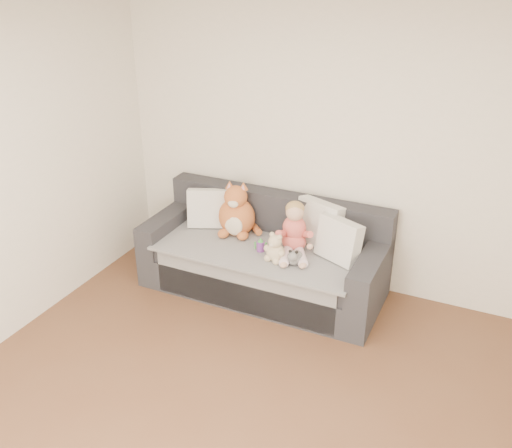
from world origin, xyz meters
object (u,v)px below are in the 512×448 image
(toddler, at_px, (294,232))
(teddy_bear, at_px, (275,250))
(sofa, at_px, (265,258))
(sippy_cup, at_px, (261,245))
(plush_cat, at_px, (237,214))

(toddler, xyz_separation_m, teddy_bear, (-0.09, -0.22, -0.09))
(sofa, relative_size, sippy_cup, 17.46)
(teddy_bear, height_order, sippy_cup, teddy_bear)
(toddler, xyz_separation_m, sippy_cup, (-0.27, -0.12, -0.13))
(toddler, relative_size, teddy_bear, 1.80)
(sofa, bearing_deg, toddler, -7.28)
(teddy_bear, bearing_deg, sofa, 142.56)
(sofa, distance_m, plush_cat, 0.49)
(toddler, relative_size, sippy_cup, 3.81)
(plush_cat, height_order, sippy_cup, plush_cat)
(toddler, bearing_deg, teddy_bear, -132.33)
(sofa, bearing_deg, plush_cat, 166.98)
(toddler, height_order, teddy_bear, toddler)
(teddy_bear, bearing_deg, sippy_cup, 164.16)
(plush_cat, xyz_separation_m, teddy_bear, (0.54, -0.34, -0.09))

